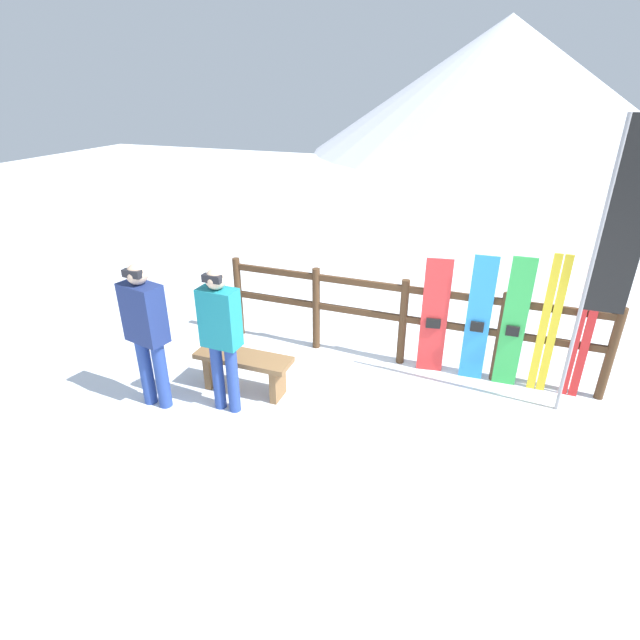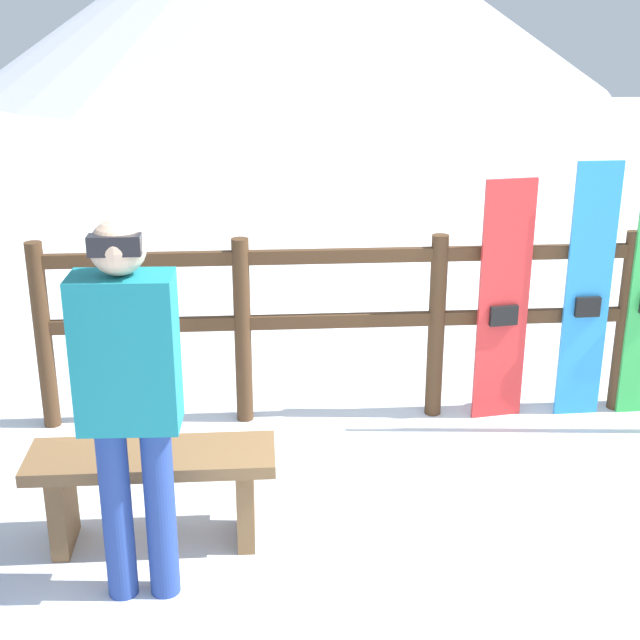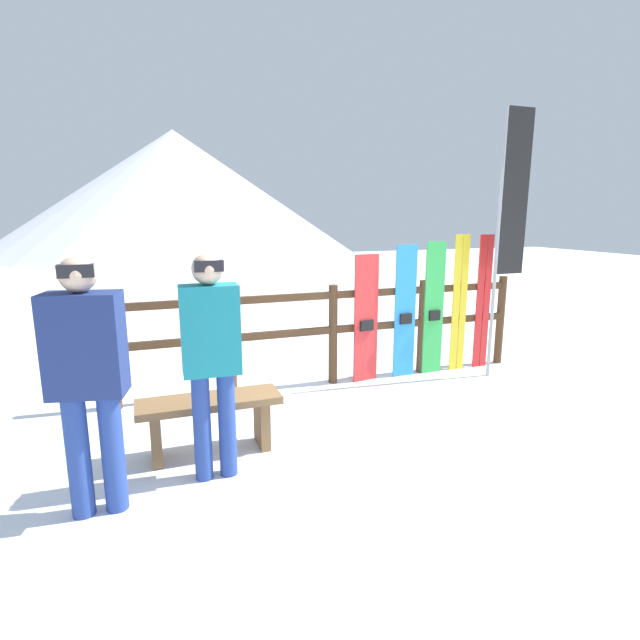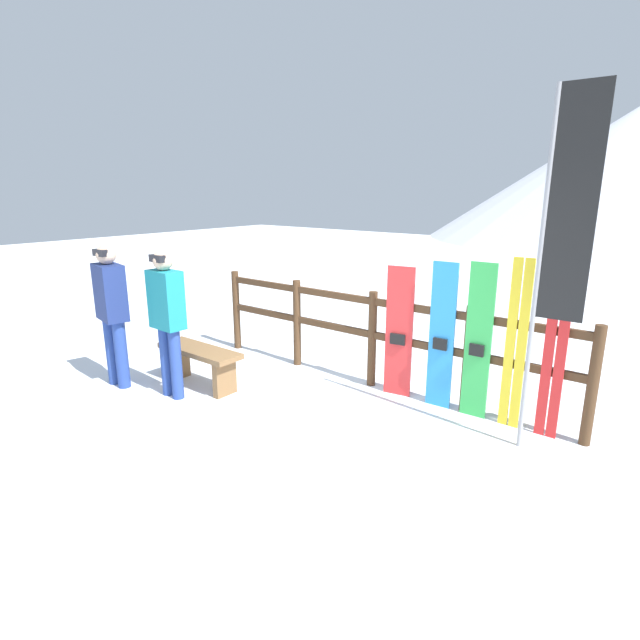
% 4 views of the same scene
% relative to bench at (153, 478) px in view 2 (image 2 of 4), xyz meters
% --- Properties ---
extents(ground_plane, '(40.00, 40.00, 0.00)m').
position_rel_bench_xyz_m(ground_plane, '(1.56, -0.37, -0.34)').
color(ground_plane, white).
extents(fence, '(4.73, 0.10, 1.13)m').
position_rel_bench_xyz_m(fence, '(1.56, 1.28, 0.33)').
color(fence, '#4C331E').
rests_on(fence, ground).
extents(bench, '(1.13, 0.36, 0.47)m').
position_rel_bench_xyz_m(bench, '(0.00, 0.00, 0.00)').
color(bench, brown).
rests_on(bench, ground).
extents(person_teal, '(0.41, 0.23, 1.65)m').
position_rel_bench_xyz_m(person_teal, '(-0.01, -0.38, 0.63)').
color(person_teal, navy).
rests_on(person_teal, ground).
extents(snowboard_red, '(0.31, 0.09, 1.47)m').
position_rel_bench_xyz_m(snowboard_red, '(1.94, 1.22, 0.39)').
color(snowboard_red, red).
rests_on(snowboard_red, ground).
extents(snowboard_blue, '(0.27, 0.06, 1.56)m').
position_rel_bench_xyz_m(snowboard_blue, '(2.44, 1.22, 0.44)').
color(snowboard_blue, '#288CE0').
rests_on(snowboard_blue, ground).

